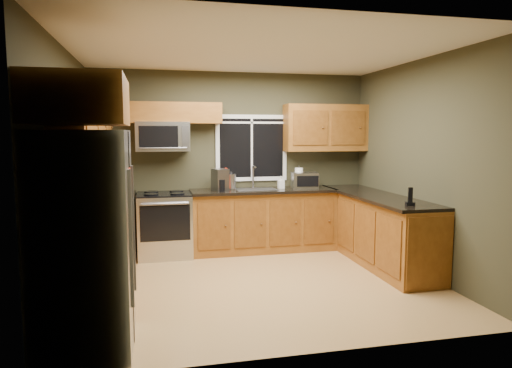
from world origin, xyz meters
name	(u,v)px	position (x,y,z in m)	size (l,w,h in m)	color
floor	(258,283)	(0.00, 0.00, 0.00)	(4.20, 4.20, 0.00)	tan
ceiling	(258,51)	(0.00, 0.00, 2.70)	(4.20, 4.20, 0.00)	white
back_wall	(232,161)	(0.00, 1.80, 1.35)	(4.20, 4.20, 0.00)	#363421
front_wall	(310,188)	(0.00, -1.80, 1.35)	(4.20, 4.20, 0.00)	#363421
left_wall	(65,174)	(-2.10, 0.00, 1.35)	(3.60, 3.60, 0.00)	#363421
right_wall	(421,167)	(2.10, 0.00, 1.35)	(3.60, 3.60, 0.00)	#363421
window	(252,148)	(0.30, 1.78, 1.55)	(1.12, 0.03, 1.02)	white
base_cabinets_left	(103,245)	(-1.80, 0.48, 0.45)	(0.60, 2.65, 0.90)	brown
countertop_left	(104,206)	(-1.78, 0.48, 0.92)	(0.65, 2.65, 0.04)	black
base_cabinets_back	(263,221)	(0.42, 1.50, 0.45)	(2.17, 0.60, 0.90)	brown
countertop_back	(263,191)	(0.42, 1.48, 0.92)	(2.17, 0.65, 0.04)	black
base_cabinets_peninsula	(376,230)	(1.80, 0.54, 0.45)	(0.60, 2.52, 0.90)	brown
countertop_peninsula	(376,196)	(1.78, 0.55, 0.92)	(0.65, 2.50, 0.04)	black
upper_cabinets_left	(86,126)	(-1.94, 0.48, 1.86)	(0.33, 2.65, 0.72)	brown
upper_cabinets_back_left	(176,113)	(-0.85, 1.64, 2.07)	(1.30, 0.33, 0.30)	brown
upper_cabinets_back_right	(325,128)	(1.45, 1.64, 1.86)	(1.30, 0.33, 0.72)	brown
upper_cabinet_over_fridge	(79,101)	(-1.74, -1.30, 2.03)	(0.72, 0.90, 0.38)	brown
refrigerator	(85,242)	(-1.74, -1.30, 0.90)	(0.74, 0.90, 1.80)	#B7B7BC
range	(165,224)	(-1.05, 1.47, 0.47)	(0.76, 0.69, 0.94)	#B7B7BC
microwave	(163,137)	(-1.05, 1.61, 1.73)	(0.76, 0.41, 0.42)	#B7B7BC
sink	(256,189)	(0.30, 1.49, 0.95)	(0.60, 0.42, 0.36)	slate
toaster_oven	(305,180)	(1.07, 1.48, 1.06)	(0.42, 0.35, 0.24)	#B7B7BC
coffee_maker	(220,181)	(-0.24, 1.45, 1.09)	(0.25, 0.30, 0.32)	slate
kettle	(231,180)	(-0.05, 1.65, 1.07)	(0.20, 0.20, 0.28)	#B7B7BC
paper_towel_roll	(299,177)	(1.03, 1.66, 1.09)	(0.16, 0.16, 0.33)	white
soap_bottle_a	(226,179)	(-0.15, 1.52, 1.10)	(0.13, 0.13, 0.33)	red
soap_bottle_b	(281,182)	(0.70, 1.51, 1.03)	(0.09, 0.09, 0.19)	white
cordless_phone	(410,200)	(1.72, -0.41, 1.00)	(0.12, 0.12, 0.21)	black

